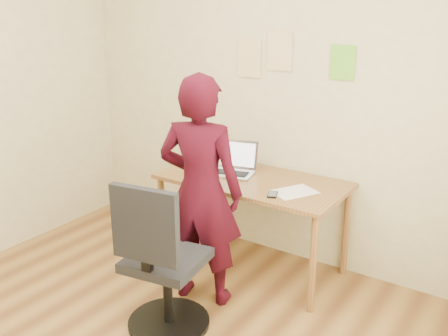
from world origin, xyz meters
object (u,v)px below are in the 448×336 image
Objects in this scene: laptop at (234,166)px; phone at (273,194)px; desk at (252,190)px; person at (201,192)px; office_chair at (161,270)px.

phone is (0.48, -0.26, -0.05)m from laptop.
phone is at bearing -36.23° from desk.
desk is 3.66× the size of laptop.
phone is at bearing -151.39° from person.
office_chair is at bearing 78.99° from person.
phone is 0.50m from person.
person reaches higher than office_chair.
office_chair is (-0.33, -0.80, -0.31)m from phone.
desk is at bearing 122.59° from phone.
office_chair is 0.64× the size of person.
person is (-0.36, -0.34, 0.05)m from phone.
desk is 1.37× the size of office_chair.
laptop is at bearing 166.53° from desk.
person is at bearing -92.31° from laptop.
desk is at bearing -27.12° from laptop.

